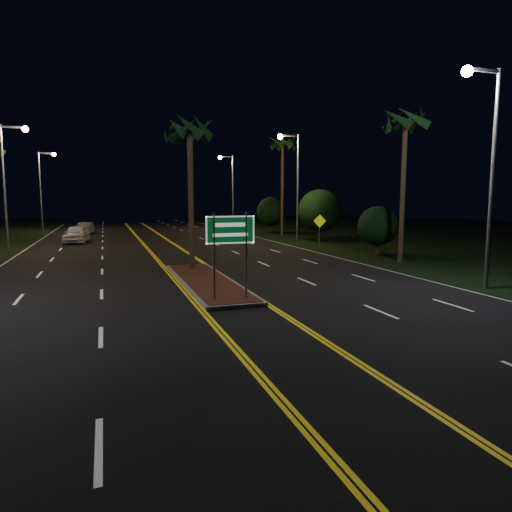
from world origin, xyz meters
name	(u,v)px	position (x,y,z in m)	size (l,w,h in m)	color
ground	(255,323)	(0.00, 0.00, 0.00)	(120.00, 120.00, 0.00)	black
grass_right	(455,236)	(30.00, 25.00, 0.00)	(40.00, 110.00, 0.01)	black
median_island	(206,281)	(0.00, 7.00, 0.08)	(2.25, 10.25, 0.17)	gray
highway_sign	(230,238)	(0.00, 2.80, 2.40)	(1.80, 0.08, 3.20)	gray
streetlight_left_mid	(9,173)	(-10.61, 24.00, 5.66)	(1.91, 0.44, 9.00)	gray
streetlight_left_far	(44,182)	(-10.61, 44.00, 5.66)	(1.91, 0.44, 9.00)	gray
streetlight_right_near	(487,153)	(10.61, 2.00, 5.66)	(1.91, 0.44, 9.00)	gray
streetlight_right_mid	(294,176)	(10.61, 22.00, 5.66)	(1.91, 0.44, 9.00)	gray
streetlight_right_far	(230,183)	(10.61, 42.00, 5.66)	(1.91, 0.44, 9.00)	gray
palm_median	(190,129)	(0.00, 10.50, 7.28)	(2.40, 2.40, 8.30)	#382819
palm_right_near	(406,122)	(12.50, 10.00, 8.21)	(2.40, 2.40, 9.30)	#382819
palm_right_far	(283,144)	(12.80, 30.00, 9.14)	(2.40, 2.40, 10.30)	#382819
shrub_near	(378,226)	(13.50, 14.00, 1.95)	(2.70, 2.70, 3.30)	#382819
shrub_mid	(319,211)	(14.00, 24.00, 2.73)	(3.78, 3.78, 4.62)	#382819
shrub_far	(271,211)	(13.80, 36.00, 2.34)	(3.24, 3.24, 3.96)	#382819
car_near	(76,232)	(-6.62, 29.28, 0.89)	(2.29, 5.33, 1.78)	white
car_far	(85,227)	(-6.30, 39.36, 0.72)	(1.86, 4.35, 1.45)	#A7A9B0
warning_sign	(320,225)	(12.43, 20.72, 1.63)	(1.04, 0.21, 2.51)	gray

